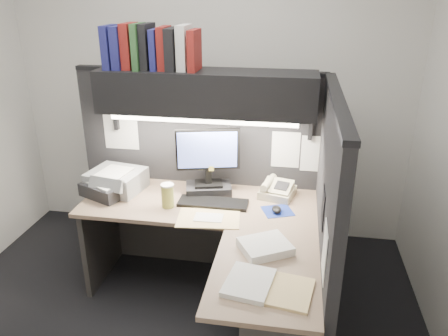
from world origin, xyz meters
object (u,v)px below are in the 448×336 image
Objects in this scene: keyboard at (213,203)px; monitor at (208,168)px; desk at (231,286)px; printer at (117,180)px; overhead_shelf at (206,92)px; coffee_cup at (168,196)px; notebook_stack at (107,188)px; telephone at (277,190)px.

monitor is at bearing 110.97° from keyboard.
printer is (-1.00, 0.66, 0.36)m from desk.
overhead_shelf is 9.43× the size of coffee_cup.
monitor is 0.72m from printer.
monitor is 0.28m from keyboard.
monitor reaches higher than notebook_stack.
printer is (-1.23, -0.09, 0.03)m from telephone.
notebook_stack is (-1.27, -0.18, 0.00)m from telephone.
overhead_shelf is 1.05m from notebook_stack.
notebook_stack is at bearing 151.30° from desk.
telephone is (0.45, 0.22, 0.04)m from keyboard.
coffee_cup is at bearing -143.97° from telephone.
monitor is 0.38m from coffee_cup.
monitor is 1.31× the size of printer.
keyboard is at bearing 15.37° from coffee_cup.
printer is at bearing -161.45° from telephone.
desk is at bearing -28.70° from notebook_stack.
desk is 1.25m from printer.
printer is at bearing 146.43° from desk.
desk is 5.17× the size of notebook_stack.
notebook_stack reaches higher than keyboard.
coffee_cup is at bearing -126.62° from overhead_shelf.
monitor is 1.01× the size of keyboard.
overhead_shelf reaches higher than monitor.
monitor is at bearing -162.17° from telephone.
desk is 0.86m from telephone.
overhead_shelf is at bearing 14.14° from notebook_stack.
coffee_cup is 0.52m from printer.
keyboard is 0.79m from printer.
overhead_shelf is 3.04× the size of monitor.
overhead_shelf is 0.90m from telephone.
keyboard is 0.82m from notebook_stack.
desk is 4.37× the size of printer.
coffee_cup reaches higher than printer.
coffee_cup is at bearing -145.86° from monitor.
notebook_stack reaches higher than telephone.
telephone is 0.82m from coffee_cup.
monitor reaches higher than coffee_cup.
telephone is 1.49× the size of coffee_cup.
printer reaches higher than notebook_stack.
telephone is at bearing 8.27° from notebook_stack.
overhead_shelf is at bearing 17.94° from printer.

